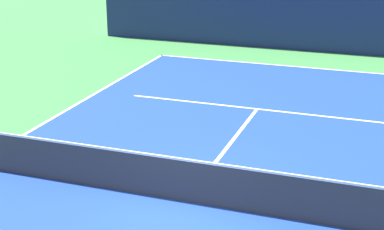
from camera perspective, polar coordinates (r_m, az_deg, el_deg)
ground_plane at (r=12.40m, az=-0.67°, el=-8.42°), size 80.00×80.00×0.00m
court_surface at (r=12.40m, az=-0.67°, el=-8.40°), size 11.00×24.00×0.01m
baseline_far at (r=23.29m, az=9.55°, el=4.70°), size 11.00×0.10×0.00m
service_line_far at (r=18.07m, az=6.35°, el=0.59°), size 8.26×0.10×0.00m
centre_service_line at (r=15.16m, az=3.51°, el=-3.06°), size 0.10×6.40×0.00m
back_wall at (r=25.92m, az=10.95°, el=9.18°), size 18.89×0.30×2.75m
stands_tier_lower at (r=27.21m, az=11.43°, el=10.00°), size 18.89×2.40×3.11m
tennis_net at (r=12.17m, az=-0.68°, el=-6.30°), size 11.08×0.08×1.07m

